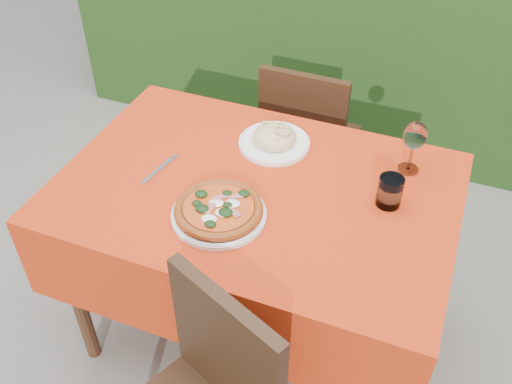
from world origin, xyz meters
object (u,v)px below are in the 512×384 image
at_px(pasta_plate, 274,139).
at_px(fork, 156,172).
at_px(water_glass, 390,193).
at_px(wine_glass, 415,137).
at_px(chair_far, 307,137).
at_px(pizza_plate, 219,211).

xyz_separation_m(pasta_plate, fork, (-0.31, -0.29, -0.02)).
height_order(pasta_plate, water_glass, water_glass).
xyz_separation_m(water_glass, wine_glass, (0.03, 0.19, 0.09)).
xyz_separation_m(chair_far, water_glass, (0.44, -0.63, 0.32)).
bearing_deg(wine_glass, fork, -157.28).
relative_size(pizza_plate, pasta_plate, 1.32).
relative_size(pasta_plate, water_glass, 2.48).
relative_size(pizza_plate, water_glass, 3.28).
bearing_deg(wine_glass, pasta_plate, -175.78).
relative_size(chair_far, pasta_plate, 3.33).
distance_m(wine_glass, fork, 0.84).
relative_size(water_glass, fork, 0.52).
bearing_deg(chair_far, water_glass, 126.14).
bearing_deg(fork, wine_glass, 31.98).
bearing_deg(pizza_plate, wine_glass, 41.98).
bearing_deg(water_glass, chair_far, 125.17).
distance_m(chair_far, water_glass, 0.84).
relative_size(water_glass, wine_glass, 0.54).
distance_m(pizza_plate, water_glass, 0.52).
xyz_separation_m(chair_far, wine_glass, (0.47, -0.44, 0.41)).
height_order(pasta_plate, wine_glass, wine_glass).
xyz_separation_m(pizza_plate, fork, (-0.28, 0.12, -0.02)).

